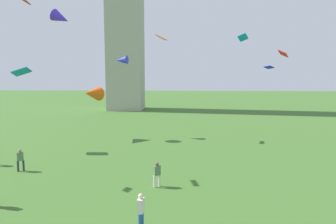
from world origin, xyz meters
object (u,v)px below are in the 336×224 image
object	(u,v)px
kite_flying_6	(161,37)
kite_flying_8	(269,67)
kite_flying_3	(121,60)
kite_flying_1	(92,93)
person_4	(157,173)
kite_flying_0	(21,72)
kite_flying_7	(243,37)
person_2	(20,159)
person_3	(141,209)
kite_flying_4	(61,18)
kite_flying_9	(283,54)

from	to	relation	value
kite_flying_6	kite_flying_8	bearing A→B (deg)	74.26
kite_flying_3	kite_flying_6	world-z (taller)	kite_flying_6
kite_flying_1	person_4	bearing A→B (deg)	-34.06
kite_flying_0	kite_flying_1	bearing A→B (deg)	38.81
kite_flying_3	kite_flying_7	bearing A→B (deg)	86.79
person_2	person_3	bearing A→B (deg)	-66.82
kite_flying_3	person_3	bearing A→B (deg)	25.33
kite_flying_7	kite_flying_4	bearing A→B (deg)	107.98
kite_flying_4	kite_flying_6	distance (m)	10.99
kite_flying_6	kite_flying_7	distance (m)	8.45
person_4	person_2	bearing A→B (deg)	131.96
person_3	kite_flying_3	world-z (taller)	kite_flying_3
kite_flying_6	person_2	bearing A→B (deg)	-19.88
kite_flying_9	kite_flying_4	bearing A→B (deg)	92.68
person_4	kite_flying_4	distance (m)	22.53
person_3	kite_flying_4	distance (m)	26.38
kite_flying_4	kite_flying_7	size ratio (longest dim) A/B	1.89
person_3	person_4	world-z (taller)	person_3
person_3	kite_flying_6	world-z (taller)	kite_flying_6
person_4	kite_flying_1	distance (m)	16.49
person_3	kite_flying_6	size ratio (longest dim) A/B	1.08
kite_flying_0	kite_flying_4	distance (m)	8.52
person_3	kite_flying_8	bearing A→B (deg)	-25.90
person_3	person_4	distance (m)	5.50
kite_flying_0	kite_flying_4	size ratio (longest dim) A/B	0.61
person_4	kite_flying_3	size ratio (longest dim) A/B	1.04
person_4	kite_flying_7	size ratio (longest dim) A/B	1.25
kite_flying_1	kite_flying_6	bearing A→B (deg)	33.84
person_4	kite_flying_6	distance (m)	17.88
person_2	person_4	bearing A→B (deg)	-42.19
person_3	kite_flying_7	size ratio (longest dim) A/B	1.33
kite_flying_1	kite_flying_3	world-z (taller)	kite_flying_3
kite_flying_4	kite_flying_8	size ratio (longest dim) A/B	2.61
kite_flying_3	kite_flying_4	xyz separation A→B (m)	(-6.27, -0.97, 4.44)
kite_flying_3	kite_flying_9	distance (m)	18.12
person_4	person_3	bearing A→B (deg)	-126.03
kite_flying_7	kite_flying_9	bearing A→B (deg)	-142.61
kite_flying_7	kite_flying_0	bearing A→B (deg)	125.58
person_3	kite_flying_4	size ratio (longest dim) A/B	0.70
kite_flying_9	person_3	bearing A→B (deg)	167.49
kite_flying_1	kite_flying_6	distance (m)	9.39
kite_flying_8	kite_flying_0	bearing A→B (deg)	-119.83
kite_flying_7	kite_flying_8	size ratio (longest dim) A/B	1.38
person_4	kite_flying_4	size ratio (longest dim) A/B	0.66
kite_flying_0	kite_flying_7	bearing A→B (deg)	4.94
kite_flying_7	kite_flying_9	size ratio (longest dim) A/B	1.12
kite_flying_8	kite_flying_9	bearing A→B (deg)	-26.51
person_3	kite_flying_0	bearing A→B (deg)	48.89
person_2	person_4	xyz separation A→B (m)	(10.23, -2.74, -0.03)
kite_flying_0	kite_flying_1	world-z (taller)	kite_flying_0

